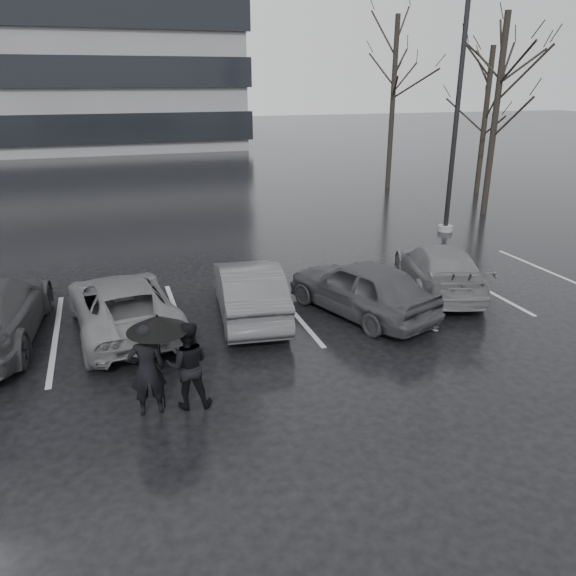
{
  "coord_description": "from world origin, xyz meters",
  "views": [
    {
      "loc": [
        -3.57,
        -10.19,
        5.49
      ],
      "look_at": [
        0.09,
        1.0,
        1.1
      ],
      "focal_mm": 35.0,
      "sensor_mm": 36.0,
      "label": 1
    }
  ],
  "objects_px": {
    "pedestrian_left": "(147,370)",
    "tree_ne": "(485,122)",
    "lamp_post": "(458,105)",
    "tree_east": "(495,118)",
    "car_west_a": "(249,290)",
    "car_east": "(439,268)",
    "tree_north": "(392,105)",
    "car_main": "(361,287)",
    "car_west_b": "(123,305)",
    "pedestrian_right": "(188,365)"
  },
  "relations": [
    {
      "from": "tree_north",
      "to": "pedestrian_right",
      "type": "bearing_deg",
      "value": -126.36
    },
    {
      "from": "car_main",
      "to": "pedestrian_left",
      "type": "xyz_separation_m",
      "value": [
        -5.37,
        -2.9,
        0.14
      ]
    },
    {
      "from": "pedestrian_right",
      "to": "tree_ne",
      "type": "distance_m",
      "value": 23.09
    },
    {
      "from": "pedestrian_right",
      "to": "lamp_post",
      "type": "xyz_separation_m",
      "value": [
        11.25,
        9.27,
        3.83
      ]
    },
    {
      "from": "tree_east",
      "to": "pedestrian_right",
      "type": "bearing_deg",
      "value": -141.94
    },
    {
      "from": "car_main",
      "to": "car_west_b",
      "type": "relative_size",
      "value": 0.89
    },
    {
      "from": "lamp_post",
      "to": "pedestrian_right",
      "type": "bearing_deg",
      "value": -140.51
    },
    {
      "from": "car_west_a",
      "to": "car_west_b",
      "type": "bearing_deg",
      "value": 5.35
    },
    {
      "from": "car_main",
      "to": "car_west_a",
      "type": "bearing_deg",
      "value": -35.35
    },
    {
      "from": "car_west_b",
      "to": "tree_ne",
      "type": "distance_m",
      "value": 21.62
    },
    {
      "from": "pedestrian_right",
      "to": "tree_east",
      "type": "xyz_separation_m",
      "value": [
        14.52,
        11.37,
        3.2
      ]
    },
    {
      "from": "pedestrian_right",
      "to": "tree_east",
      "type": "bearing_deg",
      "value": -132.58
    },
    {
      "from": "car_east",
      "to": "tree_ne",
      "type": "bearing_deg",
      "value": -111.22
    },
    {
      "from": "pedestrian_right",
      "to": "lamp_post",
      "type": "distance_m",
      "value": 15.07
    },
    {
      "from": "lamp_post",
      "to": "tree_ne",
      "type": "height_order",
      "value": "lamp_post"
    },
    {
      "from": "car_west_b",
      "to": "pedestrian_left",
      "type": "xyz_separation_m",
      "value": [
        0.25,
        -3.7,
        0.2
      ]
    },
    {
      "from": "car_main",
      "to": "tree_east",
      "type": "distance_m",
      "value": 13.42
    },
    {
      "from": "car_main",
      "to": "tree_ne",
      "type": "distance_m",
      "value": 17.79
    },
    {
      "from": "car_west_b",
      "to": "tree_north",
      "type": "bearing_deg",
      "value": -141.26
    },
    {
      "from": "car_west_b",
      "to": "lamp_post",
      "type": "distance_m",
      "value": 13.99
    },
    {
      "from": "car_east",
      "to": "pedestrian_right",
      "type": "height_order",
      "value": "pedestrian_right"
    },
    {
      "from": "pedestrian_left",
      "to": "lamp_post",
      "type": "bearing_deg",
      "value": -141.56
    },
    {
      "from": "car_west_a",
      "to": "tree_ne",
      "type": "xyz_separation_m",
      "value": [
        15.0,
        11.77,
        2.81
      ]
    },
    {
      "from": "tree_east",
      "to": "car_west_a",
      "type": "bearing_deg",
      "value": -148.15
    },
    {
      "from": "car_west_a",
      "to": "pedestrian_left",
      "type": "distance_m",
      "value": 4.53
    },
    {
      "from": "pedestrian_left",
      "to": "car_west_a",
      "type": "bearing_deg",
      "value": -126.29
    },
    {
      "from": "pedestrian_left",
      "to": "tree_ne",
      "type": "distance_m",
      "value": 23.62
    },
    {
      "from": "pedestrian_left",
      "to": "lamp_post",
      "type": "height_order",
      "value": "lamp_post"
    },
    {
      "from": "car_west_b",
      "to": "tree_ne",
      "type": "bearing_deg",
      "value": -153.65
    },
    {
      "from": "tree_east",
      "to": "tree_north",
      "type": "relative_size",
      "value": 0.94
    },
    {
      "from": "pedestrian_left",
      "to": "lamp_post",
      "type": "distance_m",
      "value": 15.6
    },
    {
      "from": "tree_east",
      "to": "tree_ne",
      "type": "relative_size",
      "value": 1.14
    },
    {
      "from": "lamp_post",
      "to": "tree_east",
      "type": "bearing_deg",
      "value": 32.7
    },
    {
      "from": "tree_east",
      "to": "tree_north",
      "type": "xyz_separation_m",
      "value": [
        -1.0,
        7.0,
        0.25
      ]
    },
    {
      "from": "car_west_b",
      "to": "tree_east",
      "type": "height_order",
      "value": "tree_east"
    },
    {
      "from": "pedestrian_right",
      "to": "tree_ne",
      "type": "height_order",
      "value": "tree_ne"
    },
    {
      "from": "tree_north",
      "to": "pedestrian_left",
      "type": "bearing_deg",
      "value": -127.7
    },
    {
      "from": "car_east",
      "to": "pedestrian_left",
      "type": "xyz_separation_m",
      "value": [
        -8.12,
        -3.78,
        0.2
      ]
    },
    {
      "from": "pedestrian_left",
      "to": "tree_east",
      "type": "distance_m",
      "value": 19.27
    },
    {
      "from": "car_west_a",
      "to": "car_east",
      "type": "distance_m",
      "value": 5.41
    },
    {
      "from": "tree_ne",
      "to": "tree_north",
      "type": "bearing_deg",
      "value": 139.4
    },
    {
      "from": "tree_east",
      "to": "tree_north",
      "type": "bearing_deg",
      "value": 98.13
    },
    {
      "from": "tree_east",
      "to": "tree_ne",
      "type": "distance_m",
      "value": 4.74
    },
    {
      "from": "car_west_a",
      "to": "lamp_post",
      "type": "relative_size",
      "value": 0.41
    },
    {
      "from": "car_east",
      "to": "car_main",
      "type": "bearing_deg",
      "value": 36.18
    },
    {
      "from": "car_west_a",
      "to": "tree_ne",
      "type": "height_order",
      "value": "tree_ne"
    },
    {
      "from": "car_west_a",
      "to": "tree_north",
      "type": "xyz_separation_m",
      "value": [
        11.5,
        14.77,
        3.56
      ]
    },
    {
      "from": "car_east",
      "to": "tree_north",
      "type": "xyz_separation_m",
      "value": [
        6.09,
        14.61,
        3.61
      ]
    },
    {
      "from": "pedestrian_right",
      "to": "car_main",
      "type": "bearing_deg",
      "value": -139.08
    },
    {
      "from": "tree_east",
      "to": "tree_north",
      "type": "height_order",
      "value": "tree_north"
    }
  ]
}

